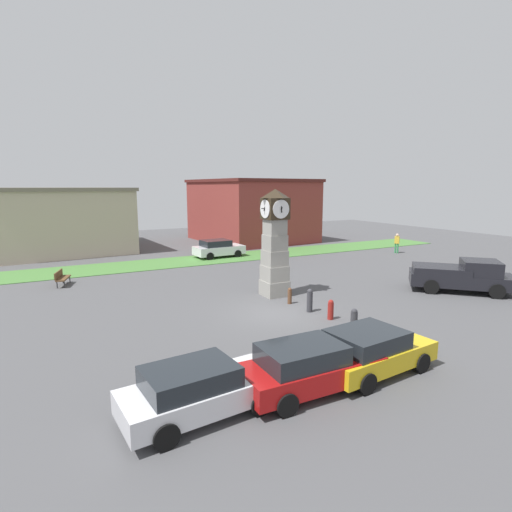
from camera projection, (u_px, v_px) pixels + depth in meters
The scene contains 16 objects.
ground_plane at pixel (275, 313), 18.76m from camera, with size 79.98×79.98×0.00m, color #4C4C4F.
clock_tower at pixel (275, 244), 21.37m from camera, with size 1.64×1.52×5.76m.
bollard_near_tower at pixel (354, 319), 16.62m from camera, with size 0.29×0.29×0.88m.
bollard_mid_row at pixel (331, 309), 17.83m from camera, with size 0.26×0.26×0.90m.
bollard_far_row at pixel (310, 300), 18.89m from camera, with size 0.27×0.27×1.12m.
bollard_end_row at pixel (290, 296), 20.22m from camera, with size 0.21×0.21×0.83m.
car_navy_sedan at pixel (198, 390), 10.24m from camera, with size 4.28×2.14×1.41m.
car_near_tower at pixel (308, 367), 11.50m from camera, with size 4.30×1.93×1.45m.
car_by_building at pixel (371, 350), 12.71m from camera, with size 4.22×2.30×1.42m.
car_far_lot at pixel (218, 248), 33.52m from camera, with size 4.19×2.25×1.48m.
pickup_truck at pixel (462, 276), 22.47m from camera, with size 5.26×5.33×1.85m.
bench at pixel (62, 277), 23.92m from camera, with size 0.96×1.68×0.90m.
pedestrian_near_bench at pixel (397, 242), 35.63m from camera, with size 0.42×0.47×1.75m.
warehouse_blue_far at pixel (60, 219), 36.62m from camera, with size 12.13×12.62×5.80m.
storefront_low_left at pixel (252, 210), 43.90m from camera, with size 11.52×13.00×6.65m.
grass_verge_far at pixel (209, 259), 32.64m from camera, with size 47.99×4.40×0.04m, color #477A38.
Camera 1 is at (-9.23, -15.50, 5.87)m, focal length 28.00 mm.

